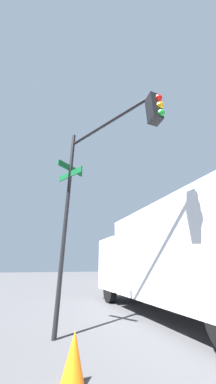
{
  "coord_description": "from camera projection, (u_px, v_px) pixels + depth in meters",
  "views": [
    {
      "loc": [
        -1.78,
        -7.31,
        1.56
      ],
      "look_at": [
        -7.14,
        -5.38,
        4.01
      ],
      "focal_mm": 16.21,
      "sensor_mm": 36.0,
      "label": 1
    }
  ],
  "objects": [
    {
      "name": "traffic_cone",
      "position": [
        74.0,
        357.0,
        2.54
      ],
      "size": [
        0.36,
        0.36,
        0.66
      ],
      "primitive_type": "cone",
      "color": "orange",
      "rests_on": "ground_plane"
    },
    {
      "name": "traffic_signal_near",
      "position": [
        102.0,
        163.0,
        4.86
      ],
      "size": [
        3.3,
        2.19,
        5.96
      ],
      "color": "black",
      "rests_on": "ground_plane"
    },
    {
      "name": "box_truck_second",
      "position": [
        169.0,
        256.0,
        6.54
      ],
      "size": [
        8.52,
        2.88,
        3.52
      ],
      "color": "silver",
      "rests_on": "ground_plane"
    }
  ]
}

